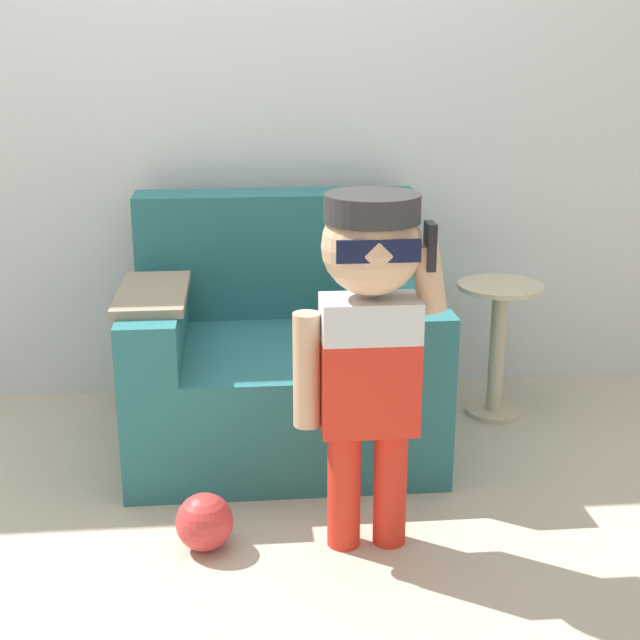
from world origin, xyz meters
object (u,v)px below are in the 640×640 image
Objects in this scene: side_table at (498,337)px; toy_ball at (204,522)px; armchair at (281,356)px; person_child at (369,320)px.

toy_ball is at bearing -141.61° from side_table.
side_table is (0.87, 0.12, 0.01)m from armchair.
armchair is at bearing 71.04° from toy_ball.
person_child is (0.21, -0.80, 0.39)m from armchair.
toy_ball is at bearing 178.21° from person_child.
toy_ball is (-1.14, -0.90, -0.24)m from side_table.
armchair reaches higher than toy_ball.
armchair is at bearing 104.94° from person_child.
person_child reaches higher than side_table.
person_child is 1.95× the size of side_table.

